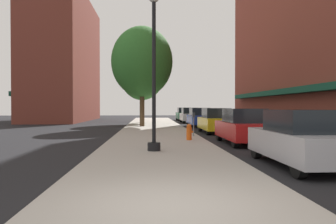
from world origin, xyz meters
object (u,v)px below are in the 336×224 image
(lamppost, at_px, (154,67))
(fire_hydrant, at_px, (189,132))
(car_silver, at_px, (301,139))
(tree_mid, at_px, (142,62))
(car_blue, at_px, (199,117))
(car_green, at_px, (184,114))
(car_white, at_px, (189,115))
(car_red, at_px, (243,127))
(car_yellow, at_px, (216,121))
(parking_meter_near, at_px, (194,121))
(tree_near, at_px, (142,75))

(lamppost, distance_m, fire_hydrant, 5.04)
(car_silver, bearing_deg, tree_mid, 106.07)
(car_blue, bearing_deg, car_green, 89.33)
(car_white, bearing_deg, car_blue, -91.81)
(fire_hydrant, height_order, car_blue, car_blue)
(car_red, height_order, car_green, same)
(car_green, bearing_deg, car_yellow, -91.91)
(car_green, bearing_deg, car_silver, -91.91)
(car_white, bearing_deg, parking_meter_near, -97.98)
(tree_mid, distance_m, car_green, 15.60)
(tree_near, height_order, tree_mid, tree_mid)
(car_red, height_order, car_blue, same)
(tree_near, relative_size, car_red, 1.75)
(tree_mid, height_order, car_white, tree_mid)
(tree_mid, xyz_separation_m, car_white, (5.01, 8.35, -4.71))
(car_white, bearing_deg, tree_near, -157.57)
(lamppost, height_order, car_red, lamppost)
(car_yellow, distance_m, car_white, 14.45)
(parking_meter_near, height_order, car_silver, car_silver)
(tree_mid, distance_m, car_red, 14.32)
(lamppost, height_order, car_white, lamppost)
(car_red, relative_size, car_blue, 1.00)
(car_green, bearing_deg, car_blue, -91.91)
(tree_near, distance_m, tree_mid, 6.05)
(car_yellow, height_order, car_white, same)
(car_green, bearing_deg, car_white, -91.91)
(tree_mid, xyz_separation_m, car_blue, (5.01, 1.02, -4.71))
(lamppost, distance_m, car_silver, 5.64)
(fire_hydrant, bearing_deg, car_blue, 79.14)
(fire_hydrant, xyz_separation_m, car_red, (2.45, -0.80, 0.29))
(car_silver, xyz_separation_m, car_green, (0.00, 32.52, 0.00))
(parking_meter_near, bearing_deg, car_green, 85.30)
(lamppost, relative_size, car_blue, 1.37)
(car_green, bearing_deg, parking_meter_near, -96.61)
(parking_meter_near, xyz_separation_m, car_yellow, (1.95, 3.61, -0.14))
(tree_near, relative_size, car_green, 1.75)
(tree_near, bearing_deg, fire_hydrant, -81.37)
(parking_meter_near, xyz_separation_m, tree_mid, (-3.06, 9.71, 4.57))
(lamppost, xyz_separation_m, car_red, (4.22, 3.08, -2.39))
(lamppost, bearing_deg, car_red, 36.11)
(fire_hydrant, relative_size, car_yellow, 0.18)
(car_white, bearing_deg, lamppost, -101.80)
(tree_near, height_order, car_yellow, tree_near)
(parking_meter_near, distance_m, tree_near, 16.57)
(car_white, distance_m, car_green, 5.66)
(fire_hydrant, relative_size, car_white, 0.18)
(car_white, relative_size, car_green, 1.00)
(fire_hydrant, distance_m, car_red, 2.59)
(fire_hydrant, distance_m, tree_mid, 13.04)
(car_yellow, relative_size, car_blue, 1.00)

